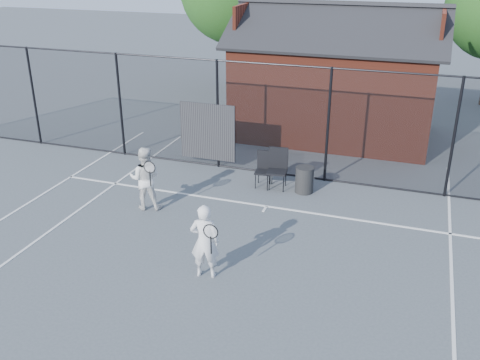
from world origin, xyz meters
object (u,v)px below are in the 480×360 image
(chair_left, at_px, (264,170))
(waste_bin, at_px, (304,180))
(clubhouse, at_px, (335,85))
(player_front, at_px, (205,241))
(player_back, at_px, (145,178))
(chair_right, at_px, (277,170))

(chair_left, height_order, waste_bin, chair_left)
(clubhouse, bearing_deg, player_front, -94.71)
(clubhouse, relative_size, chair_left, 7.26)
(waste_bin, bearing_deg, player_back, -147.82)
(player_back, height_order, chair_left, player_back)
(player_front, distance_m, chair_left, 4.29)
(player_back, bearing_deg, waste_bin, 32.18)
(clubhouse, bearing_deg, chair_left, -100.48)
(chair_left, bearing_deg, player_back, -141.99)
(clubhouse, relative_size, chair_right, 6.41)
(chair_left, xyz_separation_m, waste_bin, (1.06, 0.00, -0.11))
(waste_bin, bearing_deg, clubhouse, 91.78)
(player_back, xyz_separation_m, waste_bin, (3.31, 2.08, -0.42))
(player_back, relative_size, chair_right, 1.49)
(chair_left, bearing_deg, clubhouse, 74.74)
(chair_right, bearing_deg, waste_bin, -6.18)
(player_back, xyz_separation_m, chair_left, (2.25, 2.08, -0.31))
(player_front, relative_size, chair_right, 1.44)
(clubhouse, distance_m, player_back, 7.71)
(player_back, bearing_deg, chair_right, 38.78)
(clubhouse, xyz_separation_m, chair_right, (-0.56, -4.90, -1.10))
(clubhouse, height_order, chair_left, clubhouse)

